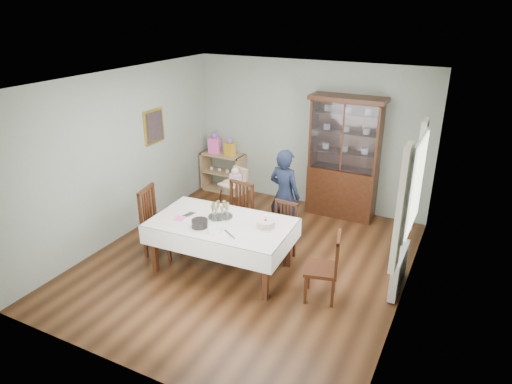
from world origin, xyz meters
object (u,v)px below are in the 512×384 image
Objects in this scene: chair_far_left at (236,227)px; chair_far_right at (281,243)px; gift_bag_orange at (230,147)px; dining_table at (222,245)px; woman at (285,195)px; chair_end_right at (322,279)px; high_chair at (236,200)px; china_cabinet at (344,156)px; champagne_tray at (220,213)px; chair_end_left at (161,234)px; birthday_cake at (266,224)px; gift_bag_pink at (214,144)px; sideboard at (223,172)px.

chair_far_right is at bearing -0.06° from chair_far_left.
dining_table is at bearing -62.60° from gift_bag_orange.
chair_far_left is 0.67× the size of woman.
chair_far_left is at bearing -127.50° from chair_end_right.
high_chair is at bearing -55.82° from gift_bag_orange.
china_cabinet reaches higher than woman.
champagne_tray is (-1.07, -2.46, -0.29)m from china_cabinet.
chair_end_left is at bearing -88.92° from high_chair.
dining_table is 1.54m from chair_end_right.
birthday_cake is 0.80× the size of gift_bag_orange.
champagne_tray is at bearing -92.19° from chair_end_left.
china_cabinet is 2.18× the size of high_chair.
birthday_cake is at bearing 0.43° from champagne_tray.
champagne_tray is at bearing 126.57° from dining_table.
dining_table is at bearing -98.87° from chair_end_left.
chair_far_right is 2.08× the size of gift_bag_pink.
chair_end_left is 1.13× the size of chair_end_right.
china_cabinet is 7.53× the size of birthday_cake.
gift_bag_orange is (-1.16, 1.87, 0.65)m from chair_far_left.
chair_end_right is 2.62× the size of gift_bag_orange.
china_cabinet is 2.45× the size of chair_far_right.
sideboard is at bearing 141.93° from chair_far_right.
woman is at bearing 71.93° from dining_table.
chair_far_right is 0.58× the size of woman.
gift_bag_pink is (-1.61, 2.47, 0.16)m from champagne_tray.
dining_table is at bearing -56.72° from gift_bag_pink.
chair_end_left is at bearing -154.32° from chair_far_right.
chair_end_right is at bearing -1.34° from dining_table.
woman is at bearing -34.32° from sideboard.
dining_table is 1.34× the size of woman.
woman is (-1.12, 1.31, 0.49)m from chair_end_right.
chair_far_right is (0.64, 0.64, -0.12)m from dining_table.
chair_far_left is 1.17m from chair_end_left.
woman is 2.49m from gift_bag_pink.
chair_end_left is 2.98× the size of gift_bag_orange.
gift_bag_orange is (-1.75, 1.30, 0.19)m from woman.
sideboard is 2.90m from champagne_tray.
gift_bag_orange reaches higher than chair_far_left.
china_cabinet is at bearing -0.49° from sideboard.
champagne_tray is (0.52, -1.39, 0.44)m from high_chair.
high_chair is at bearing -146.09° from china_cabinet.
gift_bag_orange is (-2.32, 0.00, -0.16)m from china_cabinet.
high_chair is (-1.03, 0.23, -0.38)m from woman.
chair_end_right is at bearing -100.72° from chair_end_left.
chair_far_right is 1.06m from champagne_tray.
dining_table is 2.18× the size of chair_end_right.
sideboard is 2.50× the size of champagne_tray.
chair_far_right is at bearing 36.10° from champagne_tray.
gift_bag_orange reaches higher than sideboard.
gift_bag_pink is (-1.08, 1.07, 0.60)m from high_chair.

